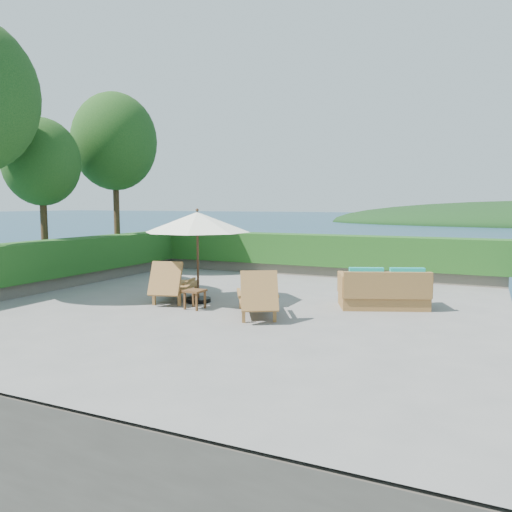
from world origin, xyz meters
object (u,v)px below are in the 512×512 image
at_px(side_table, 195,293).
at_px(wicker_loveseat, 383,292).
at_px(lounge_right, 257,296).
at_px(patio_umbrella, 197,223).
at_px(lounge_left, 173,284).

xyz_separation_m(side_table, wicker_loveseat, (3.83, 1.90, 0.01)).
xyz_separation_m(lounge_right, side_table, (-1.60, 0.11, -0.07)).
height_order(patio_umbrella, side_table, patio_umbrella).
xyz_separation_m(patio_umbrella, lounge_left, (-0.57, -0.20, -1.48)).
bearing_deg(lounge_right, side_table, 147.09).
bearing_deg(patio_umbrella, lounge_left, -160.51).
relative_size(patio_umbrella, wicker_loveseat, 1.52).
relative_size(patio_umbrella, lounge_left, 1.73).
distance_m(side_table, wicker_loveseat, 4.28).
bearing_deg(wicker_loveseat, patio_umbrella, 173.31).
height_order(lounge_left, side_table, lounge_left).
relative_size(lounge_left, wicker_loveseat, 0.88).
bearing_deg(lounge_left, wicker_loveseat, 0.55).
xyz_separation_m(lounge_left, wicker_loveseat, (4.77, 1.36, -0.06)).
xyz_separation_m(patio_umbrella, lounge_right, (1.96, -0.85, -1.47)).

